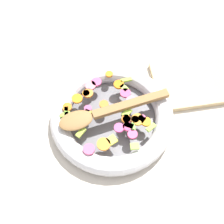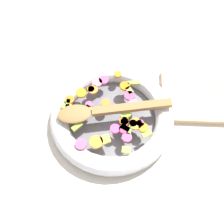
# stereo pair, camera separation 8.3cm
# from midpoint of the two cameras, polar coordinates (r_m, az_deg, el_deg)

# --- Properties ---
(ground_plane) EXTENTS (4.00, 4.00, 0.00)m
(ground_plane) POSITION_cam_midpoint_polar(r_m,az_deg,el_deg) (0.87, 2.71, -1.87)
(ground_plane) COLOR beige
(skillet) EXTENTS (0.34, 0.34, 0.05)m
(skillet) POSITION_cam_midpoint_polar(r_m,az_deg,el_deg) (0.85, 2.77, -1.17)
(skillet) COLOR slate
(skillet) RESTS_ON ground_plane
(chopped_vegetables) EXTENTS (0.25, 0.25, 0.01)m
(chopped_vegetables) POSITION_cam_midpoint_polar(r_m,az_deg,el_deg) (0.82, 2.80, -0.19)
(chopped_vegetables) COLOR orange
(chopped_vegetables) RESTS_ON skillet
(wooden_spoon) EXTENTS (0.30, 0.09, 0.01)m
(wooden_spoon) POSITION_cam_midpoint_polar(r_m,az_deg,el_deg) (0.81, 1.12, -0.01)
(wooden_spoon) COLOR olive
(wooden_spoon) RESTS_ON chopped_vegetables
(cutting_board) EXTENTS (0.31, 0.17, 0.02)m
(cutting_board) POSITION_cam_midpoint_polar(r_m,az_deg,el_deg) (0.96, 20.73, 2.34)
(cutting_board) COLOR tan
(cutting_board) RESTS_ON ground_plane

